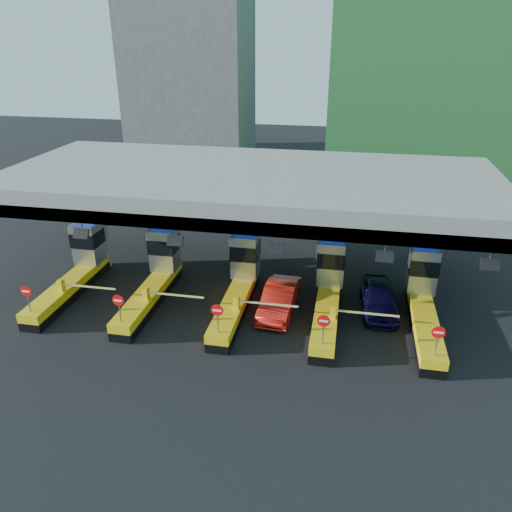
# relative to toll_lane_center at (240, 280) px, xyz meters

# --- Properties ---
(ground) EXTENTS (120.00, 120.00, 0.00)m
(ground) POSITION_rel_toll_lane_center_xyz_m (-0.00, -0.28, -1.40)
(ground) COLOR black
(ground) RESTS_ON ground
(toll_canopy) EXTENTS (28.00, 12.09, 7.00)m
(toll_canopy) POSITION_rel_toll_lane_center_xyz_m (-0.00, 2.59, 4.74)
(toll_canopy) COLOR slate
(toll_canopy) RESTS_ON ground
(toll_lane_far_left) EXTENTS (4.43, 8.00, 4.16)m
(toll_lane_far_left) POSITION_rel_toll_lane_center_xyz_m (-10.00, 0.00, 0.00)
(toll_lane_far_left) COLOR black
(toll_lane_far_left) RESTS_ON ground
(toll_lane_left) EXTENTS (4.43, 8.00, 4.16)m
(toll_lane_left) POSITION_rel_toll_lane_center_xyz_m (-5.00, 0.00, 0.00)
(toll_lane_left) COLOR black
(toll_lane_left) RESTS_ON ground
(toll_lane_center) EXTENTS (4.43, 8.00, 4.16)m
(toll_lane_center) POSITION_rel_toll_lane_center_xyz_m (0.00, 0.00, 0.00)
(toll_lane_center) COLOR black
(toll_lane_center) RESTS_ON ground
(toll_lane_right) EXTENTS (4.43, 8.00, 4.16)m
(toll_lane_right) POSITION_rel_toll_lane_center_xyz_m (5.00, 0.00, 0.00)
(toll_lane_right) COLOR black
(toll_lane_right) RESTS_ON ground
(toll_lane_far_right) EXTENTS (4.43, 8.00, 4.16)m
(toll_lane_far_right) POSITION_rel_toll_lane_center_xyz_m (10.00, 0.00, 0.00)
(toll_lane_far_right) COLOR black
(toll_lane_far_right) RESTS_ON ground
(bg_building_scaffold) EXTENTS (18.00, 12.00, 28.00)m
(bg_building_scaffold) POSITION_rel_toll_lane_center_xyz_m (12.00, 31.72, 12.60)
(bg_building_scaffold) COLOR #1E5926
(bg_building_scaffold) RESTS_ON ground
(bg_building_concrete) EXTENTS (14.00, 10.00, 18.00)m
(bg_building_concrete) POSITION_rel_toll_lane_center_xyz_m (-14.00, 35.72, 7.60)
(bg_building_concrete) COLOR #4C4C49
(bg_building_concrete) RESTS_ON ground
(van) EXTENTS (2.19, 4.83, 1.61)m
(van) POSITION_rel_toll_lane_center_xyz_m (7.77, 0.39, -0.59)
(van) COLOR black
(van) RESTS_ON ground
(red_car) EXTENTS (1.93, 4.86, 1.57)m
(red_car) POSITION_rel_toll_lane_center_xyz_m (2.37, -0.71, -0.61)
(red_car) COLOR #B7160E
(red_car) RESTS_ON ground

